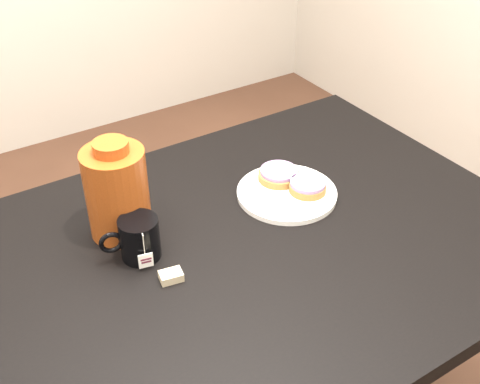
# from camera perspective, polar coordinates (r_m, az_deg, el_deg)

# --- Properties ---
(table) EXTENTS (1.40, 0.90, 0.75)m
(table) POSITION_cam_1_polar(r_m,az_deg,el_deg) (1.32, -2.12, -8.68)
(table) COLOR black
(table) RESTS_ON ground_plane
(plate) EXTENTS (0.24, 0.24, 0.02)m
(plate) POSITION_cam_1_polar(r_m,az_deg,el_deg) (1.43, 4.46, -0.04)
(plate) COLOR white
(plate) RESTS_ON table
(bagel_back) EXTENTS (0.13, 0.13, 0.03)m
(bagel_back) POSITION_cam_1_polar(r_m,az_deg,el_deg) (1.46, 3.69, 1.66)
(bagel_back) COLOR brown
(bagel_back) RESTS_ON plate
(bagel_front) EXTENTS (0.09, 0.09, 0.03)m
(bagel_front) POSITION_cam_1_polar(r_m,az_deg,el_deg) (1.42, 6.43, 0.54)
(bagel_front) COLOR brown
(bagel_front) RESTS_ON plate
(mug) EXTENTS (0.13, 0.10, 0.09)m
(mug) POSITION_cam_1_polar(r_m,az_deg,el_deg) (1.24, -9.60, -4.34)
(mug) COLOR black
(mug) RESTS_ON table
(teabag_pouch) EXTENTS (0.05, 0.04, 0.02)m
(teabag_pouch) POSITION_cam_1_polar(r_m,az_deg,el_deg) (1.20, -6.55, -7.93)
(teabag_pouch) COLOR #C6B793
(teabag_pouch) RESTS_ON table
(bagel_package) EXTENTS (0.17, 0.17, 0.22)m
(bagel_package) POSITION_cam_1_polar(r_m,az_deg,el_deg) (1.29, -11.59, 0.04)
(bagel_package) COLOR maroon
(bagel_package) RESTS_ON table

